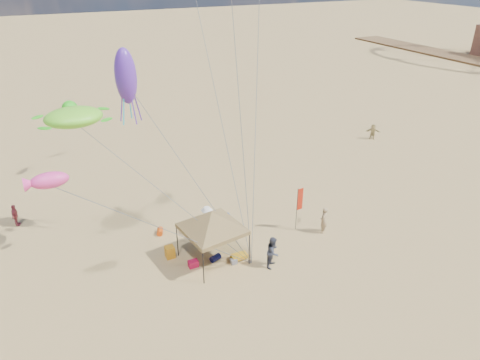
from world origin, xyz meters
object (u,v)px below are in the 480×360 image
(person_near_c, at_px, (207,220))
(feather_flag, at_px, (299,202))
(person_near_a, at_px, (324,220))
(person_far_a, at_px, (15,215))
(cooler_blue, at_px, (225,217))
(chair_yellow, at_px, (170,252))
(chair_green, at_px, (222,235))
(person_near_b, at_px, (273,252))
(cooler_red, at_px, (193,264))
(canopy_tent, at_px, (212,214))
(beach_cart, at_px, (239,256))
(person_far_c, at_px, (373,132))

(person_near_c, bearing_deg, feather_flag, -178.06)
(person_near_a, xyz_separation_m, person_far_a, (-17.11, 9.16, -0.13))
(cooler_blue, bearing_deg, chair_yellow, -152.87)
(chair_green, bearing_deg, feather_flag, -10.58)
(person_far_a, bearing_deg, person_near_a, -100.84)
(chair_green, distance_m, person_near_b, 3.85)
(feather_flag, distance_m, cooler_red, 7.51)
(chair_green, bearing_deg, canopy_tent, -128.39)
(feather_flag, bearing_deg, person_far_a, 152.89)
(cooler_red, relative_size, beach_cart, 0.60)
(chair_green, xyz_separation_m, chair_yellow, (-3.34, -0.25, 0.00))
(person_near_a, height_order, person_near_c, person_near_c)
(chair_green, bearing_deg, cooler_red, -146.23)
(beach_cart, bearing_deg, cooler_red, 168.92)
(person_far_a, bearing_deg, canopy_tent, -114.29)
(cooler_blue, relative_size, chair_green, 0.77)
(beach_cart, bearing_deg, chair_yellow, 151.24)
(feather_flag, height_order, person_near_b, feather_flag)
(canopy_tent, relative_size, person_near_c, 3.02)
(person_near_a, distance_m, person_far_a, 19.40)
(canopy_tent, bearing_deg, person_near_c, 74.75)
(canopy_tent, distance_m, cooler_blue, 5.15)
(chair_green, xyz_separation_m, person_near_c, (-0.51, 1.04, 0.61))
(canopy_tent, height_order, person_near_c, canopy_tent)
(person_near_a, distance_m, person_near_c, 7.15)
(chair_green, xyz_separation_m, person_far_c, (19.57, 9.20, 0.39))
(cooler_blue, height_order, person_far_a, person_far_a)
(canopy_tent, height_order, cooler_blue, canopy_tent)
(canopy_tent, relative_size, person_near_a, 3.38)
(person_near_b, bearing_deg, canopy_tent, 104.76)
(person_near_a, bearing_deg, person_far_a, -72.93)
(person_near_c, bearing_deg, cooler_blue, -126.74)
(chair_green, relative_size, person_far_a, 0.48)
(cooler_red, xyz_separation_m, chair_green, (2.46, 1.64, 0.16))
(person_far_a, xyz_separation_m, person_far_c, (30.68, 1.95, 0.00))
(cooler_red, distance_m, person_near_b, 4.46)
(feather_flag, xyz_separation_m, chair_green, (-4.81, 0.90, -1.59))
(feather_flag, bearing_deg, canopy_tent, -173.96)
(feather_flag, bearing_deg, person_far_c, 34.36)
(cooler_red, bearing_deg, chair_green, 33.77)
(person_near_b, bearing_deg, cooler_red, 115.26)
(person_near_a, bearing_deg, person_far_c, 174.55)
(cooler_blue, height_order, person_far_c, person_far_c)
(feather_flag, bearing_deg, chair_green, 169.42)
(person_near_b, bearing_deg, person_far_a, 99.61)
(chair_yellow, bearing_deg, person_near_c, 24.52)
(canopy_tent, xyz_separation_m, feather_flag, (6.02, 0.64, -1.08))
(person_far_c, bearing_deg, chair_yellow, -121.32)
(canopy_tent, bearing_deg, beach_cart, -24.58)
(beach_cart, relative_size, person_far_a, 0.61)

